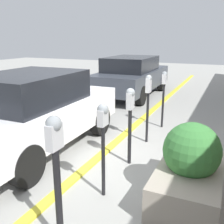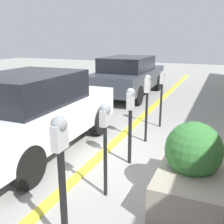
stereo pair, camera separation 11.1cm
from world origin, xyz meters
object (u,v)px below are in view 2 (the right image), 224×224
object	(u,v)px
parked_car_middle	(33,111)
parking_meter_second	(105,128)
parking_meter_nearest	(61,162)
parked_car_rear	(128,75)
parking_meter_fourth	(147,95)
parking_meter_farthest	(162,88)
parking_meter_middle	(130,111)
planter_box	(192,169)

from	to	relation	value
parked_car_middle	parking_meter_second	bearing A→B (deg)	-115.78
parking_meter_nearest	parked_car_rear	xyz separation A→B (m)	(7.71, 2.03, -0.22)
parking_meter_fourth	parked_car_rear	size ratio (longest dim) A/B	0.32
parking_meter_farthest	parked_car_middle	distance (m)	3.16
parked_car_middle	parked_car_rear	world-z (taller)	parked_car_middle
parking_meter_fourth	parked_car_rear	world-z (taller)	parked_car_rear
parking_meter_middle	parked_car_rear	xyz separation A→B (m)	(5.54, 2.01, -0.20)
parking_meter_farthest	parked_car_rear	bearing A→B (deg)	31.98
parking_meter_farthest	parked_car_middle	world-z (taller)	parked_car_middle
parking_meter_farthest	parked_car_middle	bearing A→B (deg)	139.97
parked_car_middle	parking_meter_fourth	bearing A→B (deg)	-57.47
parking_meter_middle	parking_meter_farthest	bearing A→B (deg)	-1.10
planter_box	parked_car_rear	world-z (taller)	parked_car_rear
parking_meter_fourth	parked_car_middle	bearing A→B (deg)	123.22
parking_meter_farthest	parking_meter_middle	bearing A→B (deg)	178.90
parking_meter_middle	parking_meter_fourth	bearing A→B (deg)	0.95
parking_meter_middle	parking_meter_fourth	xyz separation A→B (m)	(1.13, 0.02, 0.06)
planter_box	parked_car_rear	xyz separation A→B (m)	(6.22, 3.17, 0.35)
parked_car_middle	parking_meter_farthest	bearing A→B (deg)	-40.72
parked_car_middle	parked_car_rear	bearing A→B (deg)	-0.45
planter_box	parked_car_middle	size ratio (longest dim) A/B	0.40
parking_meter_middle	parking_meter_fourth	world-z (taller)	parking_meter_fourth
parking_meter_nearest	planter_box	xyz separation A→B (m)	(1.49, -1.14, -0.57)
parking_meter_second	parked_car_middle	distance (m)	2.23
parked_car_middle	parked_car_rear	xyz separation A→B (m)	(5.71, 0.02, -0.02)
parking_meter_farthest	planter_box	world-z (taller)	parking_meter_farthest
parked_car_middle	parked_car_rear	distance (m)	5.71
planter_box	parking_meter_middle	bearing A→B (deg)	59.77
parking_meter_nearest	parking_meter_farthest	distance (m)	4.42
parking_meter_nearest	parking_meter_farthest	size ratio (longest dim) A/B	1.05
parking_meter_second	parked_car_rear	world-z (taller)	parked_car_rear
parking_meter_fourth	parked_car_middle	distance (m)	2.37
parking_meter_middle	planter_box	bearing A→B (deg)	-120.23
parking_meter_nearest	parking_meter_second	world-z (taller)	parking_meter_nearest
parking_meter_nearest	parked_car_middle	world-z (taller)	parked_car_middle
parking_meter_second	parking_meter_farthest	size ratio (longest dim) A/B	0.96
parking_meter_nearest	parked_car_rear	world-z (taller)	parked_car_rear
parking_meter_nearest	parking_meter_middle	world-z (taller)	parking_meter_nearest
planter_box	parking_meter_nearest	bearing A→B (deg)	142.49
parking_meter_middle	parked_car_middle	xyz separation A→B (m)	(-0.16, 1.99, -0.18)
parking_meter_fourth	parking_meter_farthest	bearing A→B (deg)	-3.13
parking_meter_fourth	parking_meter_farthest	world-z (taller)	parking_meter_fourth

